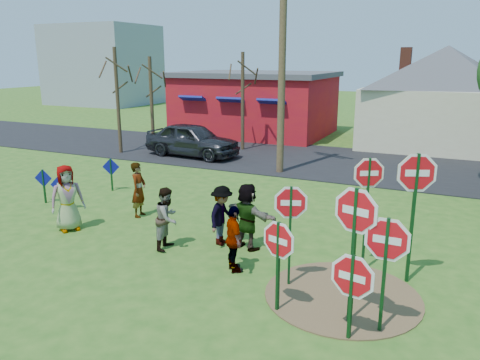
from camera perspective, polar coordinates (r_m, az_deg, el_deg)
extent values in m
plane|color=#2B5B1A|center=(12.57, -7.16, -7.73)|extent=(120.00, 120.00, 0.00)
cube|color=black|center=(22.70, 8.30, 2.47)|extent=(120.00, 7.50, 0.04)
cylinder|color=brown|center=(10.16, 12.36, -13.58)|extent=(3.20, 3.20, 0.03)
cube|color=#A31021|center=(30.33, 1.94, 9.07)|extent=(9.00, 7.00, 3.60)
cube|color=#4C4C51|center=(30.20, 1.97, 12.76)|extent=(9.40, 7.40, 0.30)
cube|color=navy|center=(28.19, -5.72, 9.81)|extent=(1.60, 0.78, 0.45)
cube|color=navy|center=(27.01, -1.07, 9.66)|extent=(1.60, 0.78, 0.45)
cube|color=navy|center=(26.02, 3.95, 9.44)|extent=(1.60, 0.78, 0.45)
cube|color=beige|center=(28.00, 23.31, 7.01)|extent=(8.00, 7.00, 3.20)
pyramid|color=#4C4C51|center=(27.82, 24.12, 14.77)|extent=(9.40, 9.40, 2.20)
cube|color=brown|center=(26.95, 19.54, 13.53)|extent=(0.55, 0.55, 1.40)
cube|color=#8C939E|center=(52.51, -16.33, 13.29)|extent=(10.00, 8.00, 8.00)
cube|color=#103C19|center=(9.05, 4.65, -10.59)|extent=(0.07, 0.08, 1.82)
cylinder|color=white|center=(8.83, 4.73, -7.32)|extent=(0.94, 0.31, 0.98)
cylinder|color=red|center=(8.83, 4.73, -7.32)|extent=(0.81, 0.27, 0.85)
cube|color=white|center=(8.83, 4.73, -7.32)|extent=(0.41, 0.14, 0.12)
cube|color=#103C19|center=(10.88, 15.09, -4.26)|extent=(0.07, 0.08, 2.66)
cylinder|color=white|center=(10.61, 15.44, 0.82)|extent=(0.82, 0.45, 0.93)
cylinder|color=red|center=(10.61, 15.44, 0.82)|extent=(0.71, 0.39, 0.80)
cube|color=white|center=(10.61, 15.44, 0.82)|extent=(0.36, 0.20, 0.12)
cylinder|color=gold|center=(10.61, 15.44, 0.82)|extent=(0.82, 0.45, 0.93)
cube|color=#103C19|center=(8.74, 13.60, -9.17)|extent=(0.08, 0.09, 2.59)
cylinder|color=white|center=(8.43, 13.95, -3.67)|extent=(1.09, 0.34, 1.13)
cylinder|color=red|center=(8.43, 13.95, -3.67)|extent=(0.94, 0.30, 0.98)
cube|color=white|center=(8.43, 13.95, -3.67)|extent=(0.48, 0.15, 0.14)
cube|color=#103C19|center=(10.62, 20.27, -4.55)|extent=(0.08, 0.09, 2.87)
cylinder|color=white|center=(10.34, 20.77, 0.82)|extent=(1.05, 0.45, 1.13)
cylinder|color=red|center=(10.34, 20.77, 0.82)|extent=(0.90, 0.40, 0.97)
cube|color=white|center=(10.34, 20.77, 0.82)|extent=(0.46, 0.20, 0.14)
cylinder|color=gold|center=(10.34, 20.77, 0.82)|extent=(1.04, 0.45, 1.13)
cube|color=#103C19|center=(8.45, 13.38, -13.85)|extent=(0.07, 0.08, 1.58)
cylinder|color=white|center=(8.27, 13.55, -11.39)|extent=(1.05, 0.23, 1.07)
cylinder|color=red|center=(8.27, 13.55, -11.39)|extent=(0.91, 0.20, 0.92)
cube|color=white|center=(8.27, 13.55, -11.39)|extent=(0.46, 0.10, 0.13)
cube|color=#103C19|center=(8.69, 17.15, -11.17)|extent=(0.06, 0.07, 2.15)
cylinder|color=white|center=(8.42, 17.50, -6.95)|extent=(1.07, 0.06, 1.07)
cylinder|color=red|center=(8.42, 17.50, -6.95)|extent=(0.92, 0.05, 0.92)
cube|color=white|center=(8.42, 17.50, -6.95)|extent=(0.47, 0.02, 0.13)
cylinder|color=gold|center=(8.42, 17.50, -6.95)|extent=(1.07, 0.05, 1.07)
cube|color=#103C19|center=(9.98, 6.09, -6.93)|extent=(0.07, 0.08, 2.21)
cylinder|color=white|center=(9.72, 6.22, -2.77)|extent=(0.90, 0.36, 0.95)
cylinder|color=red|center=(9.72, 6.22, -2.77)|extent=(0.77, 0.31, 0.82)
cube|color=white|center=(9.72, 6.22, -2.77)|extent=(0.39, 0.15, 0.12)
cube|color=#103C19|center=(17.02, -22.77, -0.72)|extent=(0.06, 0.07, 1.16)
cube|color=navy|center=(16.95, -22.87, 0.21)|extent=(0.60, 0.18, 0.62)
cube|color=#103C19|center=(16.05, -20.92, -1.41)|extent=(0.07, 0.08, 1.17)
cube|color=navy|center=(15.99, -21.00, -0.55)|extent=(0.69, 0.22, 0.71)
cube|color=#103C19|center=(17.79, -15.40, 0.62)|extent=(0.07, 0.07, 1.20)
cube|color=navy|center=(17.73, -15.47, 1.56)|extent=(0.61, 0.23, 0.64)
imported|color=#41408C|center=(14.01, -20.32, -2.07)|extent=(1.01, 1.10, 1.89)
imported|color=#236B53|center=(14.65, -12.25, -1.15)|extent=(0.52, 0.69, 1.70)
imported|color=#9A4139|center=(12.09, -8.84, -4.61)|extent=(0.70, 0.85, 1.62)
imported|color=#2E2D31|center=(12.20, -2.22, -4.34)|extent=(0.62, 1.04, 1.58)
imported|color=#462851|center=(10.67, -0.76, -7.24)|extent=(0.89, 0.94, 1.56)
imported|color=#1C5937|center=(11.90, 0.90, -4.45)|extent=(1.68, 1.04, 1.73)
imported|color=#2A2B2F|center=(23.22, -5.85, 4.92)|extent=(4.94, 2.34, 1.63)
cylinder|color=#4C3823|center=(19.52, 5.17, 14.67)|extent=(0.30, 0.30, 9.56)
cylinder|color=#382819|center=(24.54, -14.69, 9.25)|extent=(0.18, 0.18, 5.28)
cylinder|color=#382819|center=(24.60, 0.33, 9.47)|extent=(0.18, 0.18, 5.05)
cylinder|color=#382819|center=(24.78, -10.71, 9.00)|extent=(0.18, 0.18, 4.83)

